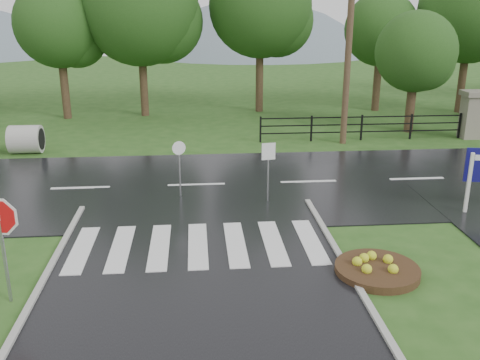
{
  "coord_description": "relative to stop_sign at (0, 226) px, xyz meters",
  "views": [
    {
      "loc": [
        0.02,
        -7.84,
        6.09
      ],
      "look_at": [
        1.2,
        6.0,
        1.5
      ],
      "focal_mm": 40.0,
      "sensor_mm": 36.0,
      "label": 1
    }
  ],
  "objects": [
    {
      "name": "hills",
      "position": [
        7.53,
        62.35,
        -17.3
      ],
      "size": [
        102.0,
        48.0,
        48.0
      ],
      "color": "slate",
      "rests_on": "ground"
    },
    {
      "name": "reg_sign_small",
      "position": [
        6.32,
        5.47,
        -0.34
      ],
      "size": [
        0.44,
        0.09,
        1.98
      ],
      "color": "#939399",
      "rests_on": "ground"
    },
    {
      "name": "fence_west",
      "position": [
        11.79,
        13.35,
        -1.04
      ],
      "size": [
        9.58,
        0.08,
        1.2
      ],
      "color": "black",
      "rests_on": "ground"
    },
    {
      "name": "treeline",
      "position": [
        5.04,
        21.35,
        -1.76
      ],
      "size": [
        83.2,
        5.2,
        10.0
      ],
      "color": "#1C4314",
      "rests_on": "ground"
    },
    {
      "name": "pillar_west",
      "position": [
        17.04,
        13.35,
        -0.58
      ],
      "size": [
        1.0,
        1.0,
        2.24
      ],
      "color": "gray",
      "rests_on": "ground"
    },
    {
      "name": "reg_sign_round",
      "position": [
        3.52,
        6.2,
        -0.52
      ],
      "size": [
        0.43,
        0.17,
        1.92
      ],
      "color": "#939399",
      "rests_on": "ground"
    },
    {
      "name": "utility_pole_east",
      "position": [
        10.79,
        12.85,
        2.59
      ],
      "size": [
        1.51,
        0.37,
        8.57
      ],
      "color": "#473523",
      "rests_on": "ground"
    },
    {
      "name": "entrance_tree_left",
      "position": [
        14.67,
        14.85,
        2.13
      ],
      "size": [
        3.86,
        3.86,
        5.84
      ],
      "color": "#3D2B1C",
      "rests_on": "ground"
    },
    {
      "name": "main_road",
      "position": [
        4.04,
        7.35,
        -1.76
      ],
      "size": [
        90.0,
        8.0,
        0.04
      ],
      "primitive_type": "cube",
      "color": "black",
      "rests_on": "ground"
    },
    {
      "name": "flower_bed",
      "position": [
        8.25,
        0.5,
        -1.61
      ],
      "size": [
        1.99,
        1.99,
        0.4
      ],
      "color": "#332111",
      "rests_on": "ground"
    },
    {
      "name": "stop_sign",
      "position": [
        0.0,
        0.0,
        0.0
      ],
      "size": [
        1.11,
        0.2,
        2.52
      ],
      "color": "#939399",
      "rests_on": "ground"
    },
    {
      "name": "crosswalk",
      "position": [
        4.04,
        2.35,
        -1.7
      ],
      "size": [
        6.5,
        2.8,
        0.02
      ],
      "color": "silver",
      "rests_on": "ground"
    }
  ]
}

